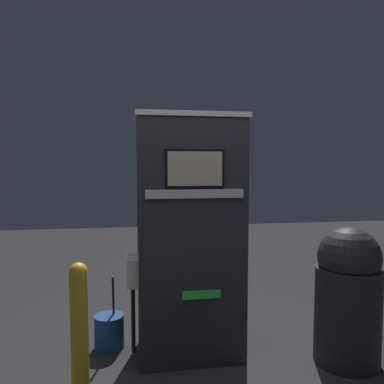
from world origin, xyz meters
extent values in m
plane|color=#2D2D30|center=(0.00, 0.00, 0.00)|extent=(14.00, 14.00, 0.00)
cube|color=#28282D|center=(0.00, 0.26, 0.55)|extent=(0.86, 0.53, 1.10)
cube|color=#28282D|center=(0.00, 0.26, 1.54)|extent=(0.86, 0.53, 0.88)
cube|color=silver|center=(0.00, 0.26, 2.00)|extent=(0.89, 0.56, 0.04)
cube|color=black|center=(0.00, -0.01, 1.59)|extent=(0.45, 0.01, 0.30)
cube|color=beige|center=(0.00, -0.01, 1.59)|extent=(0.42, 0.01, 0.26)
cube|color=silver|center=(0.00, -0.01, 1.40)|extent=(0.76, 0.02, 0.07)
cube|color=#33D84C|center=(0.05, -0.01, 0.61)|extent=(0.31, 0.02, 0.06)
cube|color=silver|center=(-0.48, 0.16, 0.77)|extent=(0.09, 0.24, 0.23)
cylinder|color=black|center=(-0.48, 0.08, 0.40)|extent=(0.03, 0.03, 0.52)
cylinder|color=yellow|center=(-0.82, -0.34, 0.46)|extent=(0.12, 0.12, 0.93)
sphere|color=yellow|center=(-0.82, -0.34, 0.93)|extent=(0.12, 0.12, 0.12)
cylinder|color=#232326|center=(1.25, -0.08, 0.39)|extent=(0.52, 0.52, 0.78)
sphere|color=#232326|center=(1.25, -0.08, 0.87)|extent=(0.49, 0.49, 0.49)
cylinder|color=#1E478C|center=(-0.69, 0.48, 0.15)|extent=(0.26, 0.26, 0.29)
cylinder|color=black|center=(-0.65, 0.48, 0.46)|extent=(0.02, 0.10, 0.38)
camera|label=1|loc=(-0.48, -2.81, 1.61)|focal=35.00mm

